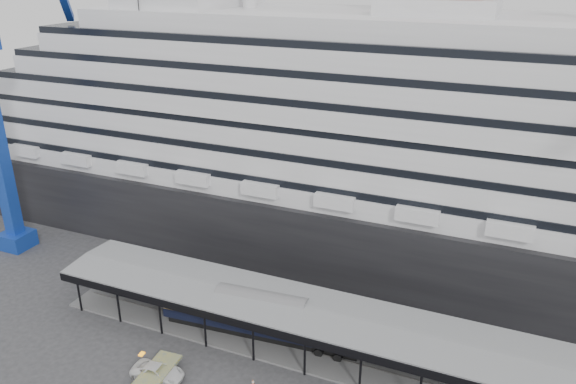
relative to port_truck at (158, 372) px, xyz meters
name	(u,v)px	position (x,y,z in m)	size (l,w,h in m)	color
ground	(275,372)	(10.49, 5.40, -0.75)	(200.00, 200.00, 0.00)	#323235
cruise_ship	(369,122)	(10.53, 37.40, 17.60)	(130.00, 30.00, 43.90)	black
platform_canopy	(294,326)	(10.49, 10.40, 1.61)	(56.00, 9.18, 5.30)	slate
crane_blue	(0,114)	(-34.63, 16.02, 19.20)	(22.63, 19.19, 47.60)	#163DAA
port_truck	(158,372)	(0.00, 0.00, 0.00)	(2.50, 5.42, 1.51)	white
pullman_carriage	(262,315)	(6.61, 10.40, 2.00)	(23.39, 4.81, 22.80)	black
traffic_cone_left	(253,383)	(9.30, 2.75, -0.35)	(0.50, 0.50, 0.82)	#D7500B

